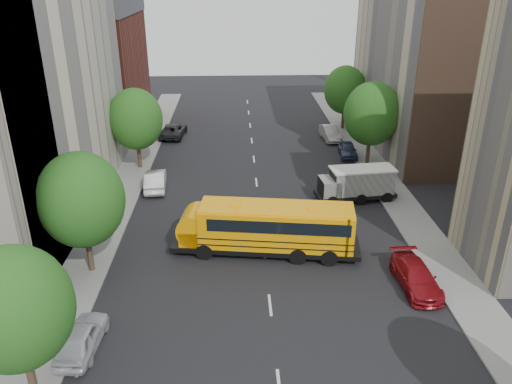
{
  "coord_description": "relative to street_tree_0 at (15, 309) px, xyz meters",
  "views": [
    {
      "loc": [
        -1.79,
        -31.2,
        17.38
      ],
      "look_at": [
        -0.37,
        2.0,
        2.6
      ],
      "focal_mm": 35.0,
      "sensor_mm": 36.0,
      "label": 1
    }
  ],
  "objects": [
    {
      "name": "sidewalk_right",
      "position": [
        22.5,
        19.0,
        -4.58
      ],
      "size": [
        3.0,
        80.0,
        0.12
      ],
      "primitive_type": "cube",
      "color": "slate",
      "rests_on": "ground"
    },
    {
      "name": "building_left_cream",
      "position": [
        -7.0,
        20.0,
        5.36
      ],
      "size": [
        10.0,
        26.0,
        20.0
      ],
      "primitive_type": "cube",
      "color": "beige",
      "rests_on": "ground"
    },
    {
      "name": "sidewalk_left",
      "position": [
        -0.5,
        19.0,
        -4.58
      ],
      "size": [
        3.0,
        80.0,
        0.12
      ],
      "primitive_type": "cube",
      "color": "slate",
      "rests_on": "ground"
    },
    {
      "name": "parked_car_3",
      "position": [
        19.8,
        7.43,
        -3.92
      ],
      "size": [
        2.22,
        5.03,
        1.44
      ],
      "primitive_type": "imported",
      "rotation": [
        0.0,
        0.0,
        0.04
      ],
      "color": "maroon",
      "rests_on": "ground"
    },
    {
      "name": "building_left_redbrick",
      "position": [
        -7.0,
        42.0,
        1.86
      ],
      "size": [
        10.0,
        15.0,
        13.0
      ],
      "primitive_type": "cube",
      "color": "maroon",
      "rests_on": "ground"
    },
    {
      "name": "street_tree_0",
      "position": [
        0.0,
        0.0,
        0.0
      ],
      "size": [
        4.8,
        4.8,
        7.41
      ],
      "color": "#38281C",
      "rests_on": "ground"
    },
    {
      "name": "street_tree_1",
      "position": [
        0.0,
        10.0,
        0.31
      ],
      "size": [
        5.12,
        5.12,
        7.9
      ],
      "color": "#38281C",
      "rests_on": "ground"
    },
    {
      "name": "parked_car_0",
      "position": [
        1.4,
        2.81,
        -3.92
      ],
      "size": [
        2.03,
        4.38,
        1.45
      ],
      "primitive_type": "imported",
      "rotation": [
        0.0,
        0.0,
        3.07
      ],
      "color": "silver",
      "rests_on": "ground"
    },
    {
      "name": "parked_car_1",
      "position": [
        2.2,
        22.96,
        -3.85
      ],
      "size": [
        2.11,
        4.95,
        1.59
      ],
      "primitive_type": "imported",
      "rotation": [
        0.0,
        0.0,
        3.23
      ],
      "color": "white",
      "rests_on": "ground"
    },
    {
      "name": "street_tree_5",
      "position": [
        22.0,
        40.0,
        0.06
      ],
      "size": [
        4.86,
        4.86,
        7.51
      ],
      "color": "#38281C",
      "rests_on": "ground"
    },
    {
      "name": "lane_markings",
      "position": [
        11.0,
        24.0,
        -4.64
      ],
      "size": [
        0.15,
        64.0,
        0.01
      ],
      "primitive_type": "cube",
      "color": "silver",
      "rests_on": "ground"
    },
    {
      "name": "street_tree_2",
      "position": [
        0.0,
        28.0,
        0.19
      ],
      "size": [
        4.99,
        4.99,
        7.71
      ],
      "color": "#38281C",
      "rests_on": "ground"
    },
    {
      "name": "parked_car_4",
      "position": [
        20.6,
        30.42,
        -3.94
      ],
      "size": [
        1.98,
        4.24,
        1.4
      ],
      "primitive_type": "imported",
      "rotation": [
        0.0,
        0.0,
        -0.08
      ],
      "color": "#303454",
      "rests_on": "ground"
    },
    {
      "name": "ground",
      "position": [
        11.0,
        14.0,
        -4.64
      ],
      "size": [
        120.0,
        120.0,
        0.0
      ],
      "primitive_type": "plane",
      "color": "black",
      "rests_on": "ground"
    },
    {
      "name": "parked_car_2",
      "position": [
        2.11,
        37.85,
        -3.89
      ],
      "size": [
        3.02,
        5.63,
        1.5
      ],
      "primitive_type": "imported",
      "rotation": [
        0.0,
        0.0,
        3.04
      ],
      "color": "black",
      "rests_on": "ground"
    },
    {
      "name": "school_bus",
      "position": [
        10.96,
        11.85,
        -2.68
      ],
      "size": [
        12.74,
        4.5,
        3.52
      ],
      "rotation": [
        0.0,
        0.0,
        -0.14
      ],
      "color": "black",
      "rests_on": "ground"
    },
    {
      "name": "building_right_far",
      "position": [
        29.0,
        34.0,
        4.36
      ],
      "size": [
        10.0,
        22.0,
        18.0
      ],
      "primitive_type": "cube",
      "color": "#C5B299",
      "rests_on": "ground"
    },
    {
      "name": "building_right_sidewall",
      "position": [
        29.0,
        23.0,
        4.36
      ],
      "size": [
        10.1,
        0.3,
        18.0
      ],
      "primitive_type": "cube",
      "color": "brown",
      "rests_on": "ground"
    },
    {
      "name": "street_tree_4",
      "position": [
        22.0,
        28.0,
        0.43
      ],
      "size": [
        5.25,
        5.25,
        8.1
      ],
      "color": "#38281C",
      "rests_on": "ground"
    },
    {
      "name": "safari_truck",
      "position": [
        19.03,
        19.95,
        -3.18
      ],
      "size": [
        6.68,
        3.05,
        2.76
      ],
      "rotation": [
        0.0,
        0.0,
        0.11
      ],
      "color": "black",
      "rests_on": "ground"
    },
    {
      "name": "parked_car_5",
      "position": [
        19.8,
        36.04,
        -3.88
      ],
      "size": [
        1.97,
        4.73,
        1.52
      ],
      "primitive_type": "imported",
      "rotation": [
        0.0,
        0.0,
        0.08
      ],
      "color": "gray",
      "rests_on": "ground"
    }
  ]
}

